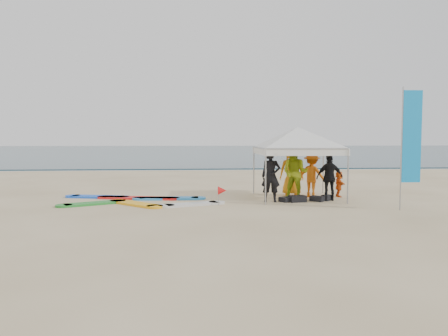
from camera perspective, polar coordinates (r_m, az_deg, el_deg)
name	(u,v)px	position (r m, az deg, el deg)	size (l,w,h in m)	color
ground	(235,217)	(12.30, 1.49, -6.43)	(120.00, 120.00, 0.00)	beige
ocean	(200,151)	(72.08, -3.17, 2.26)	(160.00, 84.00, 0.08)	#0C2633
shoreline_foam	(210,170)	(30.34, -1.86, -0.20)	(160.00, 1.20, 0.01)	silver
person_black_a	(271,176)	(15.12, 6.14, -1.07)	(0.65, 0.43, 1.79)	black
person_yellow	(295,173)	(15.74, 9.27, -0.61)	(0.95, 0.74, 1.95)	#A6BD1A
person_orange_a	(312,175)	(16.61, 11.41, -0.88)	(1.08, 0.62, 1.67)	orange
person_black_b	(330,177)	(15.84, 13.63, -1.21)	(0.96, 0.40, 1.64)	black
person_orange_b	(292,171)	(16.96, 8.84, -0.38)	(0.92, 0.60, 1.89)	orange
person_seated	(339,184)	(16.95, 14.78, -2.04)	(0.90, 0.29, 0.97)	#E25814
canopy_tent	(298,128)	(16.06, 9.59, 5.24)	(3.94, 3.94, 2.97)	#A5A5A8
feather_flag	(411,138)	(14.44, 23.21, 3.63)	(0.63, 0.04, 3.76)	#A5A5A8
marker_pennant	(222,191)	(14.26, -0.24, -2.97)	(0.28, 0.28, 0.64)	#A5A5A8
gear_pile	(304,199)	(15.48, 10.35, -3.97)	(1.98, 0.70, 0.22)	black
surfboard_spread	(137,200)	(15.57, -11.26, -4.17)	(5.44, 3.17, 0.07)	silver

